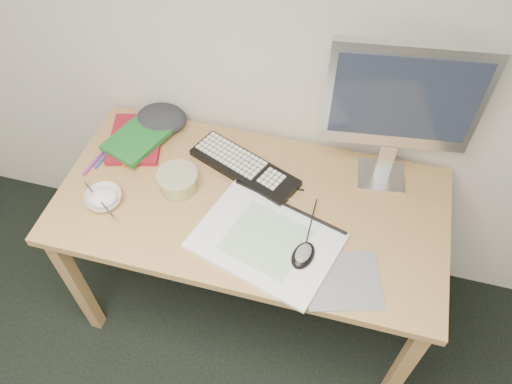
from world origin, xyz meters
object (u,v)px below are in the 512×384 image
sketchpad (266,241)px  monitor (403,102)px  desk (251,216)px  rice_bowl (104,199)px  keyboard (244,168)px

sketchpad → monitor: bearing=65.5°
desk → monitor: size_ratio=2.42×
desk → rice_bowl: size_ratio=10.66×
keyboard → desk: bearing=-44.0°
keyboard → monitor: bearing=34.0°
monitor → rice_bowl: size_ratio=4.40×
desk → monitor: (0.44, 0.25, 0.44)m
desk → rice_bowl: (-0.51, -0.13, 0.10)m
rice_bowl → monitor: bearing=21.9°
sketchpad → rice_bowl: (-0.60, 0.01, 0.01)m
desk → keyboard: 0.19m
desk → rice_bowl: rice_bowl is taller
desk → monitor: bearing=29.4°
monitor → rice_bowl: 1.07m
desk → rice_bowl: bearing=-165.3°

